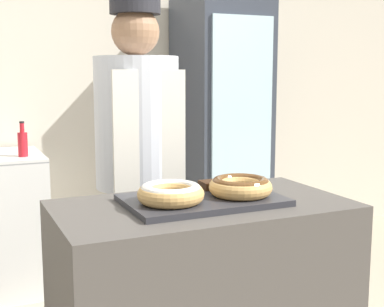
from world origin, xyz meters
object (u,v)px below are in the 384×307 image
at_px(donut_chocolate_glaze, 240,186).
at_px(serving_tray, 203,200).
at_px(brownie_back_right, 211,185).
at_px(bottle_red, 23,143).
at_px(beverage_fridge, 221,131).
at_px(brownie_back_left, 168,189).
at_px(donut_light_glaze, 171,193).
at_px(baker_person, 138,172).

bearing_deg(donut_chocolate_glaze, serving_tray, 166.66).
bearing_deg(brownie_back_right, bottle_red, 111.14).
height_order(serving_tray, beverage_fridge, beverage_fridge).
height_order(brownie_back_left, brownie_back_right, same).
xyz_separation_m(donut_light_glaze, donut_chocolate_glaze, (0.29, 0.00, 0.00)).
bearing_deg(beverage_fridge, donut_light_glaze, -122.30).
distance_m(serving_tray, baker_person, 0.66).
bearing_deg(brownie_back_right, brownie_back_left, 180.00).
bearing_deg(serving_tray, brownie_back_left, 127.85).
xyz_separation_m(brownie_back_right, beverage_fridge, (0.88, 1.62, 0.02)).
height_order(serving_tray, bottle_red, bottle_red).
xyz_separation_m(donut_light_glaze, bottle_red, (-0.33, 1.63, 0.00)).
height_order(serving_tray, donut_chocolate_glaze, donut_chocolate_glaze).
bearing_deg(donut_chocolate_glaze, brownie_back_left, 146.90).
xyz_separation_m(brownie_back_left, baker_person, (0.05, 0.53, -0.03)).
bearing_deg(beverage_fridge, bottle_red, -174.30).
bearing_deg(bottle_red, donut_chocolate_glaze, -69.17).
xyz_separation_m(serving_tray, donut_light_glaze, (-0.15, -0.03, 0.05)).
relative_size(donut_chocolate_glaze, beverage_fridge, 0.13).
xyz_separation_m(serving_tray, baker_person, (-0.04, 0.65, 0.00)).
xyz_separation_m(serving_tray, beverage_fridge, (0.98, 1.74, 0.05)).
bearing_deg(brownie_back_left, brownie_back_right, 0.00).
height_order(beverage_fridge, bottle_red, beverage_fridge).
relative_size(brownie_back_right, baker_person, 0.05).
distance_m(brownie_back_right, beverage_fridge, 1.84).
distance_m(donut_chocolate_glaze, bottle_red, 1.74).
height_order(donut_light_glaze, bottle_red, bottle_red).
bearing_deg(beverage_fridge, donut_chocolate_glaze, -115.05).
relative_size(baker_person, beverage_fridge, 0.90).
bearing_deg(brownie_back_right, serving_tray, -127.85).
relative_size(donut_light_glaze, baker_person, 0.14).
xyz_separation_m(serving_tray, brownie_back_right, (0.10, 0.12, 0.03)).
height_order(donut_chocolate_glaze, beverage_fridge, beverage_fridge).
bearing_deg(bottle_red, baker_person, -65.36).
bearing_deg(donut_chocolate_glaze, brownie_back_right, 107.83).
bearing_deg(brownie_back_right, baker_person, 104.53).
xyz_separation_m(serving_tray, brownie_back_left, (-0.10, 0.12, 0.03)).
height_order(serving_tray, brownie_back_left, brownie_back_left).
bearing_deg(baker_person, bottle_red, 114.64).
distance_m(donut_chocolate_glaze, baker_person, 0.72).
distance_m(brownie_back_left, baker_person, 0.53).
distance_m(brownie_back_right, baker_person, 0.55).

